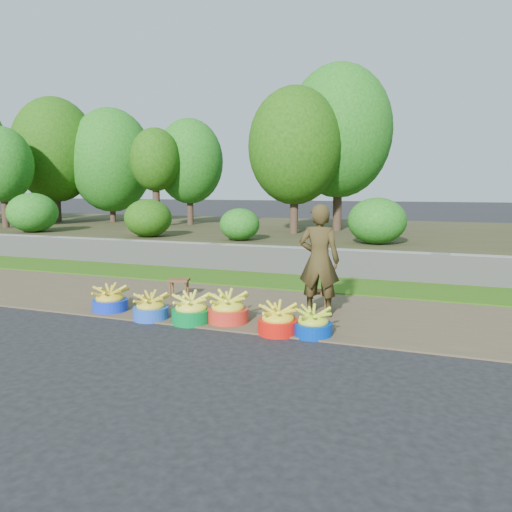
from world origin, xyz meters
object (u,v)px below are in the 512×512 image
at_px(vendor_woman, 319,260).
at_px(basin_b, 151,308).
at_px(basin_f, 313,324).
at_px(stool_right, 317,294).
at_px(basin_a, 110,300).
at_px(basin_e, 278,321).
at_px(basin_c, 191,310).
at_px(basin_d, 228,309).
at_px(stool_left, 179,282).

bearing_deg(vendor_woman, basin_b, 20.12).
relative_size(basin_f, stool_right, 1.29).
height_order(basin_a, basin_e, basin_a).
bearing_deg(stool_right, basin_c, -138.40).
relative_size(basin_b, basin_e, 0.97).
relative_size(basin_a, basin_d, 0.92).
bearing_deg(stool_left, stool_right, -1.32).
height_order(basin_a, basin_c, basin_c).
bearing_deg(basin_f, basin_b, -179.38).
bearing_deg(basin_e, basin_d, 163.21).
distance_m(basin_a, basin_b, 0.77).
distance_m(basin_d, vendor_woman, 1.37).
bearing_deg(basin_b, basin_d, 11.13).
relative_size(basin_d, vendor_woman, 0.35).
bearing_deg(basin_b, stool_left, 103.45).
xyz_separation_m(basin_e, basin_f, (0.41, 0.05, -0.01)).
height_order(basin_a, stool_right, basin_a).
relative_size(basin_a, basin_e, 1.02).
bearing_deg(basin_b, basin_e, -0.82).
relative_size(basin_b, basin_d, 0.88).
bearing_deg(basin_d, basin_e, -16.79).
bearing_deg(stool_left, basin_d, -39.30).
relative_size(basin_b, basin_f, 1.04).
distance_m(basin_e, vendor_woman, 1.15).
xyz_separation_m(basin_b, stool_left, (-0.31, 1.29, 0.09)).
height_order(basin_a, stool_left, basin_a).
relative_size(basin_f, stool_left, 1.20).
distance_m(basin_c, stool_left, 1.54).
bearing_deg(stool_left, vendor_woman, -8.93).
xyz_separation_m(basin_c, basin_f, (1.60, -0.01, -0.02)).
bearing_deg(vendor_woman, basin_d, 31.25).
distance_m(basin_b, stool_right, 2.30).
relative_size(basin_e, vendor_woman, 0.32).
bearing_deg(basin_b, basin_a, 168.64).
bearing_deg(vendor_woman, basin_e, 70.39).
height_order(basin_c, basin_e, basin_c).
relative_size(basin_d, stool_right, 1.52).
xyz_separation_m(basin_d, basin_e, (0.75, -0.23, -0.02)).
height_order(basin_f, stool_left, basin_f).
relative_size(basin_d, basin_f, 1.18).
bearing_deg(basin_e, stool_left, 147.70).
bearing_deg(basin_e, basin_a, 175.98).
xyz_separation_m(basin_c, basin_d, (0.44, 0.17, 0.01)).
xyz_separation_m(basin_e, stool_left, (-2.08, 1.31, 0.08)).
distance_m(basin_d, stool_right, 1.38).
height_order(basin_c, stool_right, basin_c).
xyz_separation_m(basin_b, basin_f, (2.18, 0.02, -0.01)).
bearing_deg(basin_c, stool_left, 125.31).
xyz_separation_m(basin_d, basin_f, (1.16, -0.18, -0.03)).
bearing_deg(basin_c, basin_f, -0.34).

